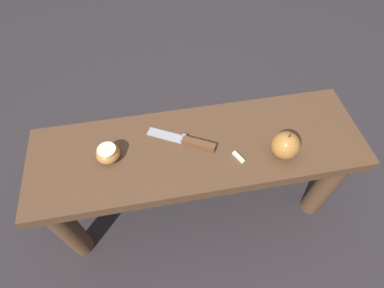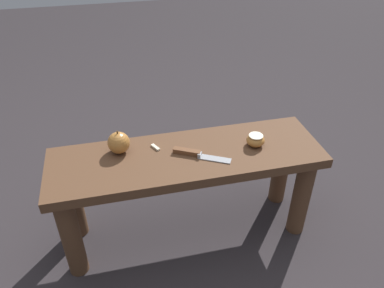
{
  "view_description": "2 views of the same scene",
  "coord_description": "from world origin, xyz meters",
  "px_view_note": "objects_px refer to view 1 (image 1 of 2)",
  "views": [
    {
      "loc": [
        0.12,
        0.53,
        1.2
      ],
      "look_at": [
        0.02,
        0.01,
        0.46
      ],
      "focal_mm": 28.0,
      "sensor_mm": 36.0,
      "label": 1
    },
    {
      "loc": [
        -0.25,
        -1.13,
        1.28
      ],
      "look_at": [
        0.02,
        0.01,
        0.46
      ],
      "focal_mm": 35.0,
      "sensor_mm": 36.0,
      "label": 2
    }
  ],
  "objects_px": {
    "knife": "(191,141)",
    "apple_whole": "(286,145)",
    "wooden_bench": "(198,163)",
    "apple_cut": "(108,153)"
  },
  "relations": [
    {
      "from": "knife",
      "to": "apple_whole",
      "type": "height_order",
      "value": "apple_whole"
    },
    {
      "from": "wooden_bench",
      "to": "knife",
      "type": "height_order",
      "value": "knife"
    },
    {
      "from": "apple_cut",
      "to": "knife",
      "type": "bearing_deg",
      "value": -177.13
    },
    {
      "from": "apple_whole",
      "to": "wooden_bench",
      "type": "bearing_deg",
      "value": -16.31
    },
    {
      "from": "wooden_bench",
      "to": "apple_whole",
      "type": "xyz_separation_m",
      "value": [
        -0.25,
        0.07,
        0.15
      ]
    },
    {
      "from": "apple_whole",
      "to": "knife",
      "type": "bearing_deg",
      "value": -18.62
    },
    {
      "from": "apple_whole",
      "to": "apple_cut",
      "type": "relative_size",
      "value": 1.33
    },
    {
      "from": "knife",
      "to": "apple_whole",
      "type": "distance_m",
      "value": 0.29
    },
    {
      "from": "knife",
      "to": "apple_cut",
      "type": "distance_m",
      "value": 0.26
    },
    {
      "from": "wooden_bench",
      "to": "apple_whole",
      "type": "relative_size",
      "value": 11.07
    }
  ]
}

